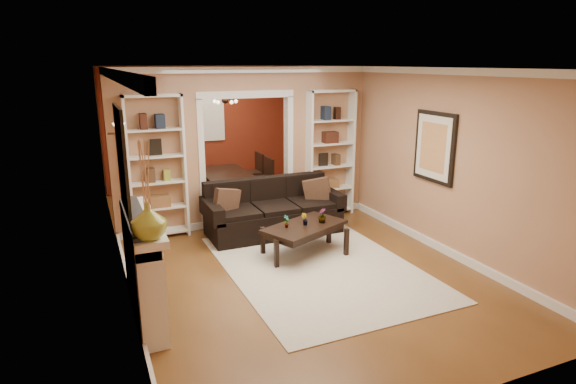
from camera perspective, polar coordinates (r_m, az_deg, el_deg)
name	(u,v)px	position (r m, az deg, el deg)	size (l,w,h in m)	color
floor	(272,244)	(7.64, -1.91, -6.14)	(8.00, 8.00, 0.00)	brown
ceiling	(270,67)	(7.12, -2.11, 14.55)	(8.00, 8.00, 0.00)	white
wall_back	(207,128)	(11.04, -9.62, 7.54)	(8.00, 8.00, 0.00)	tan
wall_front	(460,254)	(3.95, 19.70, -6.91)	(8.00, 8.00, 0.00)	tan
wall_left	(113,173)	(6.80, -19.98, 2.14)	(8.00, 8.00, 0.00)	tan
wall_right	(396,149)	(8.33, 12.63, 4.95)	(8.00, 8.00, 0.00)	tan
partition_wall	(246,147)	(8.37, -5.00, 5.31)	(4.50, 0.15, 2.70)	tan
red_back_panel	(207,129)	(11.01, -9.58, 7.36)	(4.44, 0.04, 2.64)	maroon
dining_window	(207,119)	(10.95, -9.58, 8.53)	(0.78, 0.03, 0.98)	#8CA5CC
area_rug	(319,266)	(6.83, 3.66, -8.79)	(2.47, 3.45, 0.01)	beige
sofa	(273,208)	(7.96, -1.74, -1.87)	(2.26, 0.98, 0.89)	black
pillow_left	(226,202)	(7.64, -7.31, -1.16)	(0.42, 0.12, 0.42)	brown
pillow_right	(318,191)	(8.20, 3.52, 0.16)	(0.44, 0.13, 0.44)	brown
coffee_table	(304,240)	(7.14, 1.96, -5.69)	(1.23, 0.67, 0.47)	black
plant_left	(287,221)	(6.92, -0.17, -3.49)	(0.10, 0.07, 0.19)	#336626
plant_center	(305,219)	(7.03, 1.98, -3.25)	(0.10, 0.08, 0.18)	#336626
plant_right	(322,216)	(7.15, 4.07, -2.81)	(0.12, 0.12, 0.21)	#336626
bookshelf_left	(157,168)	(7.91, -15.30, 2.76)	(0.90, 0.30, 2.30)	white
bookshelf_right	(330,154)	(8.86, 4.97, 4.54)	(0.90, 0.30, 2.30)	white
fireplace	(145,267)	(5.61, -16.59, -8.54)	(0.32, 1.70, 1.16)	white
vase	(148,221)	(4.69, -16.21, -3.33)	(0.34, 0.34, 0.35)	olive
mirror	(122,160)	(5.24, -19.10, 3.61)	(0.03, 0.95, 1.10)	silver
wall_sconce	(115,131)	(7.26, -19.83, 6.80)	(0.18, 0.18, 0.22)	#FFE0A5
framed_art	(434,147)	(7.49, 16.91, 5.10)	(0.04, 0.85, 1.05)	black
dining_table	(228,187)	(9.97, -7.12, 0.64)	(0.93, 1.67, 0.59)	black
dining_chair_nw	(205,187)	(9.53, -9.82, 0.63)	(0.41, 0.41, 0.84)	black
dining_chair_ne	(258,179)	(9.82, -3.58, 1.50)	(0.45, 0.45, 0.92)	black
dining_chair_sw	(198,180)	(10.10, -10.62, 1.46)	(0.42, 0.42, 0.86)	black
dining_chair_se	(249,173)	(10.37, -4.70, 2.22)	(0.46, 0.46, 0.92)	black
chandelier	(221,102)	(9.72, -7.93, 10.57)	(0.50, 0.50, 0.30)	#311E16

